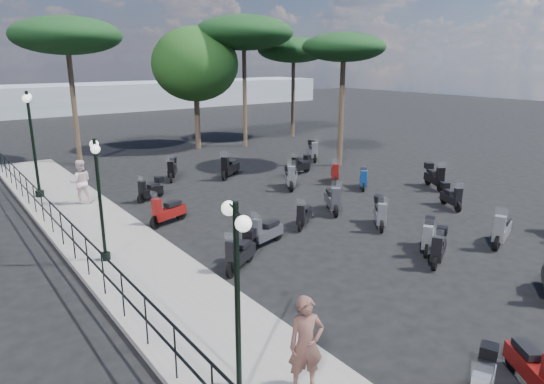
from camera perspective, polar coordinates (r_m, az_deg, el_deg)
ground at (r=17.22m, az=5.86°, el=-4.41°), size 120.00×120.00×0.00m
sidewalk at (r=16.64m, az=-18.54°, el=-5.62°), size 3.00×30.00×0.15m
railing at (r=15.89m, az=-23.02°, el=-3.92°), size 0.04×26.04×1.10m
lamp_post_0 at (r=8.00m, az=-4.10°, el=-11.75°), size 0.47×1.02×3.58m
lamp_post_1 at (r=14.47m, az=-19.66°, el=-0.07°), size 0.45×1.03×3.57m
lamp_post_2 at (r=22.36m, az=-26.36°, el=5.74°), size 0.54×1.28×4.42m
woman at (r=8.87m, az=4.02°, el=-17.40°), size 0.75×0.63×1.77m
pedestrian_far at (r=20.93m, az=-21.61°, el=1.13°), size 1.00×0.86×1.78m
scooter_1 at (r=13.91m, az=-3.71°, el=-7.12°), size 1.49×1.02×1.33m
scooter_2 at (r=17.90m, az=-12.18°, el=-2.29°), size 1.67×0.79×1.38m
scooter_3 at (r=21.13m, az=-14.08°, el=0.24°), size 1.41×0.78×1.19m
scooter_4 at (r=24.42m, az=-11.64°, el=2.57°), size 1.04×1.51×1.34m
scooter_5 at (r=10.40m, az=28.41°, el=-17.81°), size 1.00×1.44×1.31m
scooter_6 at (r=15.92m, az=17.87°, el=-5.00°), size 1.38×1.01×1.25m
scooter_7 at (r=15.09m, az=19.00°, el=-6.24°), size 1.44×0.91×1.25m
scooter_8 at (r=15.55m, az=-0.73°, el=-4.79°), size 1.59×0.69×1.29m
scooter_9 at (r=24.40m, az=-4.99°, el=2.85°), size 1.59×1.18×1.48m
scooter_12 at (r=17.29m, az=3.77°, el=-2.83°), size 1.26×0.97×1.19m
scooter_13 at (r=18.99m, az=7.15°, el=-0.97°), size 1.07×1.59×1.43m
scooter_14 at (r=22.32m, az=2.10°, el=1.58°), size 0.95×1.42×1.25m
scooter_15 at (r=22.34m, az=2.41°, el=1.69°), size 1.34×1.43×1.47m
scooter_17 at (r=17.26m, az=25.39°, el=-4.11°), size 1.72×0.83×1.42m
scooter_18 at (r=17.66m, az=12.59°, el=-2.52°), size 1.22×1.32×1.30m
scooter_19 at (r=22.72m, az=10.70°, el=1.52°), size 1.18×1.17×1.21m
scooter_20 at (r=25.15m, az=3.41°, el=3.14°), size 1.53×0.60×1.23m
scooter_23 at (r=20.72m, az=20.32°, el=-0.55°), size 0.86×1.41×1.21m
scooter_24 at (r=23.60m, az=18.55°, el=1.69°), size 1.03×1.61×1.41m
scooter_25 at (r=23.66m, az=7.40°, el=2.19°), size 1.12×1.28×1.27m
scooter_26 at (r=28.63m, az=4.84°, el=4.82°), size 1.14×1.66×1.48m
broadleaf_tree at (r=32.34m, az=-9.03°, el=14.61°), size 5.53×5.53×7.80m
pine_0 at (r=32.79m, az=-3.34°, el=18.18°), size 6.40×6.40×8.52m
pine_1 at (r=36.94m, az=2.55°, el=16.32°), size 5.29×5.29×7.32m
pine_2 at (r=29.25m, az=-23.02°, el=16.54°), size 5.79×5.79×8.00m
pine_3 at (r=26.98m, az=8.44°, el=16.41°), size 4.44×4.44×7.17m
distant_hills at (r=58.17m, az=-25.63°, el=9.75°), size 70.00×8.00×3.00m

